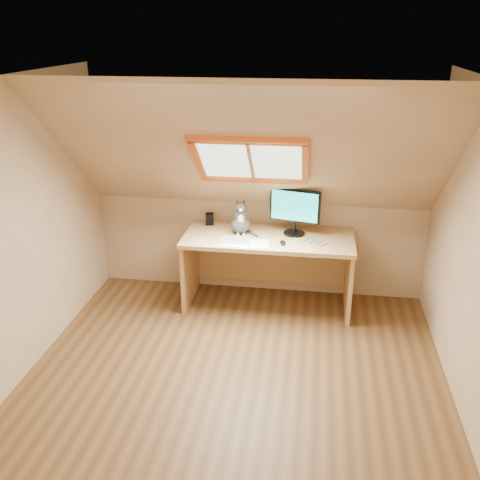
# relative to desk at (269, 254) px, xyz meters

# --- Properties ---
(ground) EXTENTS (3.50, 3.50, 0.00)m
(ground) POSITION_rel_desk_xyz_m (-0.14, -1.45, -0.54)
(ground) COLOR brown
(ground) RESTS_ON ground
(room_shell) EXTENTS (3.52, 3.52, 2.41)m
(room_shell) POSITION_rel_desk_xyz_m (-0.14, -1.54, 0.89)
(room_shell) COLOR tan
(room_shell) RESTS_ON ground
(desk) EXTENTS (1.70, 0.74, 0.78)m
(desk) POSITION_rel_desk_xyz_m (0.00, 0.00, 0.00)
(desk) COLOR tan
(desk) RESTS_ON ground
(monitor) EXTENTS (0.50, 0.21, 0.47)m
(monitor) POSITION_rel_desk_xyz_m (0.25, 0.02, 0.50)
(monitor) COLOR black
(monitor) RESTS_ON desk
(cat) EXTENTS (0.24, 0.27, 0.37)m
(cat) POSITION_rel_desk_xyz_m (-0.29, -0.03, 0.36)
(cat) COLOR #443F3C
(cat) RESTS_ON desk
(desk_speaker) EXTENTS (0.10, 0.10, 0.12)m
(desk_speaker) POSITION_rel_desk_xyz_m (-0.65, 0.18, 0.29)
(desk_speaker) COLOR black
(desk_speaker) RESTS_ON desk
(graphics_tablet) EXTENTS (0.29, 0.21, 0.01)m
(graphics_tablet) POSITION_rel_desk_xyz_m (-0.31, -0.24, 0.24)
(graphics_tablet) COLOR #B2B2B7
(graphics_tablet) RESTS_ON desk
(mouse) EXTENTS (0.08, 0.11, 0.03)m
(mouse) POSITION_rel_desk_xyz_m (0.15, -0.26, 0.25)
(mouse) COLOR black
(mouse) RESTS_ON desk
(papers) EXTENTS (0.33, 0.27, 0.00)m
(papers) POSITION_rel_desk_xyz_m (-0.19, -0.33, 0.23)
(papers) COLOR white
(papers) RESTS_ON desk
(cables) EXTENTS (0.51, 0.26, 0.01)m
(cables) POSITION_rel_desk_xyz_m (0.38, -0.19, 0.24)
(cables) COLOR silver
(cables) RESTS_ON desk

